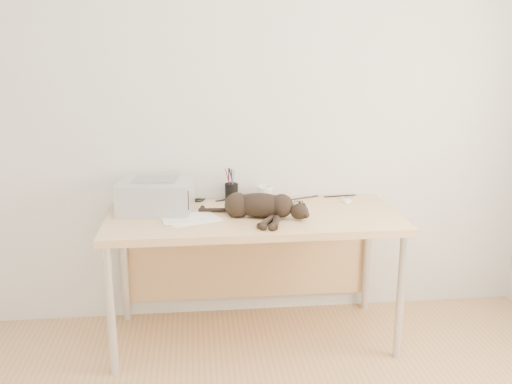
{
  "coord_description": "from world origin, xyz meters",
  "views": [
    {
      "loc": [
        -0.31,
        -1.58,
        1.64
      ],
      "look_at": [
        0.01,
        1.34,
        0.88
      ],
      "focal_mm": 40.0,
      "sensor_mm": 36.0,
      "label": 1
    }
  ],
  "objects": [
    {
      "name": "wall_back",
      "position": [
        0.0,
        1.75,
        1.3
      ],
      "size": [
        3.5,
        0.0,
        3.5
      ],
      "primitive_type": "plane",
      "rotation": [
        1.57,
        0.0,
        0.0
      ],
      "color": "silver",
      "rests_on": "floor"
    },
    {
      "name": "mouse",
      "position": [
        0.58,
        1.59,
        0.76
      ],
      "size": [
        0.09,
        0.11,
        0.03
      ],
      "primitive_type": "ellipsoid",
      "rotation": [
        0.0,
        0.0,
        -0.32
      ],
      "color": "white",
      "rests_on": "desk"
    },
    {
      "name": "cat",
      "position": [
        0.02,
        1.34,
        0.8
      ],
      "size": [
        0.59,
        0.4,
        0.14
      ],
      "rotation": [
        0.0,
        0.0,
        -0.33
      ],
      "color": "black",
      "rests_on": "desk"
    },
    {
      "name": "remote_black",
      "position": [
        0.26,
        1.48,
        0.75
      ],
      "size": [
        0.1,
        0.19,
        0.02
      ],
      "primitive_type": "cube",
      "rotation": [
        0.0,
        0.0,
        -0.29
      ],
      "color": "black",
      "rests_on": "desk"
    },
    {
      "name": "desk",
      "position": [
        0.0,
        1.48,
        0.61
      ],
      "size": [
        1.6,
        0.7,
        0.74
      ],
      "color": "#E0BF83",
      "rests_on": "floor"
    },
    {
      "name": "mug",
      "position": [
        0.1,
        1.67,
        0.78
      ],
      "size": [
        0.13,
        0.13,
        0.09
      ],
      "primitive_type": "imported",
      "rotation": [
        0.0,
        0.0,
        0.61
      ],
      "color": "white",
      "rests_on": "desk"
    },
    {
      "name": "papers",
      "position": [
        -0.34,
        1.34,
        0.74
      ],
      "size": [
        0.35,
        0.28,
        0.01
      ],
      "color": "white",
      "rests_on": "desk"
    },
    {
      "name": "printer",
      "position": [
        -0.53,
        1.52,
        0.83
      ],
      "size": [
        0.43,
        0.38,
        0.19
      ],
      "color": "#ACACB1",
      "rests_on": "desk"
    },
    {
      "name": "cable_tangle",
      "position": [
        0.0,
        1.7,
        0.75
      ],
      "size": [
        1.36,
        0.08,
        0.01
      ],
      "primitive_type": null,
      "color": "black",
      "rests_on": "desk"
    },
    {
      "name": "pen_cup",
      "position": [
        -0.1,
        1.68,
        0.8
      ],
      "size": [
        0.08,
        0.08,
        0.2
      ],
      "color": "black",
      "rests_on": "desk"
    },
    {
      "name": "remote_grey",
      "position": [
        0.13,
        1.58,
        0.75
      ],
      "size": [
        0.07,
        0.17,
        0.02
      ],
      "primitive_type": "cube",
      "rotation": [
        0.0,
        0.0,
        0.17
      ],
      "color": "gray",
      "rests_on": "desk"
    }
  ]
}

